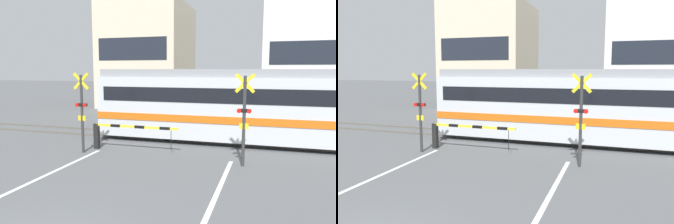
% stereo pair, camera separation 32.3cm
% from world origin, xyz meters
% --- Properties ---
extents(rail_track_near, '(50.00, 0.10, 0.08)m').
position_xyz_m(rail_track_near, '(0.00, 10.37, 0.04)').
color(rail_track_near, '#5B564C').
rests_on(rail_track_near, ground_plane).
extents(rail_track_far, '(50.00, 0.10, 0.08)m').
position_xyz_m(rail_track_far, '(0.00, 11.80, 0.04)').
color(rail_track_far, '#5B564C').
rests_on(rail_track_far, ground_plane).
extents(commuter_train, '(17.33, 2.84, 3.35)m').
position_xyz_m(commuter_train, '(4.81, 11.08, 1.79)').
color(commuter_train, silver).
rests_on(commuter_train, ground_plane).
extents(crossing_barrier_near, '(3.67, 0.20, 1.08)m').
position_xyz_m(crossing_barrier_near, '(-2.02, 8.01, 0.78)').
color(crossing_barrier_near, black).
rests_on(crossing_barrier_near, ground_plane).
extents(crossing_barrier_far, '(3.67, 0.20, 1.08)m').
position_xyz_m(crossing_barrier_far, '(2.02, 13.77, 0.78)').
color(crossing_barrier_far, black).
rests_on(crossing_barrier_far, ground_plane).
extents(crossing_signal_left, '(0.68, 0.15, 3.21)m').
position_xyz_m(crossing_signal_left, '(-3.16, 7.26, 1.77)').
color(crossing_signal_left, '#333333').
rests_on(crossing_signal_left, ground_plane).
extents(crossing_signal_right, '(0.68, 0.15, 3.21)m').
position_xyz_m(crossing_signal_right, '(3.16, 7.26, 1.77)').
color(crossing_signal_right, '#333333').
rests_on(crossing_signal_right, ground_plane).
extents(pedestrian, '(0.38, 0.23, 1.76)m').
position_xyz_m(pedestrian, '(-0.13, 17.38, 1.02)').
color(pedestrian, '#33384C').
rests_on(pedestrian, ground_plane).
extents(building_left_of_street, '(7.09, 7.68, 9.09)m').
position_xyz_m(building_left_of_street, '(-6.85, 24.51, 4.55)').
color(building_left_of_street, beige).
rests_on(building_left_of_street, ground_plane).
extents(building_right_of_street, '(6.18, 7.68, 8.17)m').
position_xyz_m(building_right_of_street, '(6.40, 24.51, 4.09)').
color(building_right_of_street, white).
rests_on(building_right_of_street, ground_plane).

